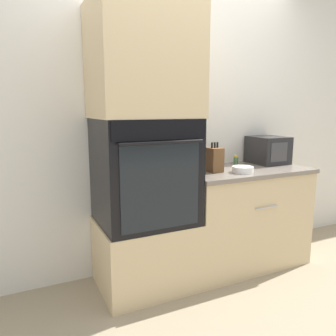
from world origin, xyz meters
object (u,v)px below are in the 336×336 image
(wall_oven, at_px, (145,171))
(condiment_jar_near, at_px, (211,161))
(knife_block, at_px, (214,160))
(condiment_jar_mid, at_px, (219,159))
(bowl, at_px, (243,169))
(condiment_jar_far, at_px, (236,160))
(microwave, at_px, (268,150))

(wall_oven, height_order, condiment_jar_near, wall_oven)
(knife_block, distance_m, condiment_jar_mid, 0.35)
(bowl, bearing_deg, condiment_jar_far, 61.22)
(microwave, height_order, condiment_jar_near, microwave)
(microwave, distance_m, bowl, 0.58)
(microwave, height_order, bowl, microwave)
(bowl, height_order, condiment_jar_far, condiment_jar_far)
(wall_oven, xyz_separation_m, condiment_jar_mid, (0.83, 0.25, 0.00))
(bowl, bearing_deg, condiment_jar_near, 97.68)
(knife_block, relative_size, condiment_jar_near, 2.83)
(condiment_jar_near, height_order, condiment_jar_far, same)
(microwave, relative_size, condiment_jar_far, 3.80)
(condiment_jar_far, bearing_deg, wall_oven, -168.77)
(condiment_jar_near, xyz_separation_m, condiment_jar_mid, (0.09, 0.01, 0.01))
(knife_block, distance_m, condiment_jar_near, 0.30)
(knife_block, bearing_deg, microwave, 11.41)
(wall_oven, relative_size, knife_block, 3.23)
(wall_oven, relative_size, microwave, 2.38)
(microwave, height_order, condiment_jar_far, microwave)
(knife_block, height_order, bowl, knife_block)
(wall_oven, bearing_deg, knife_block, -1.46)
(microwave, distance_m, condiment_jar_mid, 0.49)
(knife_block, bearing_deg, wall_oven, 178.54)
(microwave, relative_size, condiment_jar_mid, 3.05)
(wall_oven, relative_size, bowl, 4.51)
(microwave, relative_size, knife_block, 1.36)
(condiment_jar_near, height_order, condiment_jar_mid, condiment_jar_mid)
(microwave, distance_m, knife_block, 0.71)
(knife_block, bearing_deg, condiment_jar_far, 29.16)
(wall_oven, bearing_deg, condiment_jar_far, 11.23)
(condiment_jar_far, bearing_deg, condiment_jar_near, 168.28)
(wall_oven, distance_m, condiment_jar_mid, 0.86)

